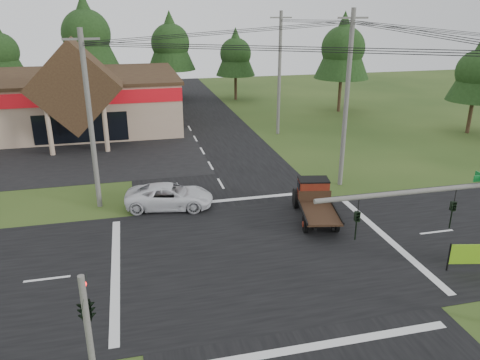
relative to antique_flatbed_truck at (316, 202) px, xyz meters
name	(u,v)px	position (x,y,z in m)	size (l,w,h in m)	color
ground	(260,254)	(-4.16, -3.05, -1.09)	(120.00, 120.00, 0.00)	#274016
road_ns	(260,254)	(-4.16, -3.05, -1.08)	(12.00, 120.00, 0.02)	black
road_ew	(260,253)	(-4.16, -3.05, -1.07)	(120.00, 12.00, 0.02)	black
parking_apron	(28,159)	(-18.16, 15.95, -1.07)	(28.00, 14.00, 0.02)	black
cvs_building	(24,101)	(-19.87, 26.52, 1.69)	(30.40, 18.20, 9.19)	tan
traffic_signal_corner	(85,298)	(-11.66, -10.37, 2.44)	(0.53, 2.48, 4.40)	#595651
utility_pole_nw	(90,120)	(-12.16, 4.95, 4.30)	(2.00, 0.30, 10.50)	#595651
utility_pole_ne	(347,100)	(3.84, 4.95, 4.80)	(2.00, 0.30, 11.50)	#595651
utility_pole_n	(279,73)	(3.84, 18.95, 4.65)	(2.00, 0.30, 11.20)	#595651
tree_row_c	(86,31)	(-14.16, 37.95, 7.63)	(7.28, 7.28, 13.13)	#332316
tree_row_d	(170,41)	(-4.16, 38.95, 6.29)	(6.16, 6.16, 11.11)	#332316
tree_row_e	(236,52)	(3.84, 36.95, 4.95)	(5.04, 5.04, 9.09)	#332316
tree_side_ne	(343,46)	(13.84, 26.95, 6.29)	(6.16, 6.16, 11.11)	#332316
tree_side_e_near	(478,70)	(21.84, 14.95, 4.95)	(5.04, 5.04, 9.09)	#332316
antique_flatbed_truck	(316,202)	(0.00, 0.00, 0.00)	(1.98, 5.19, 2.17)	#60150D
white_pickup	(169,196)	(-7.97, 3.77, -0.36)	(2.42, 5.25, 1.46)	silver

